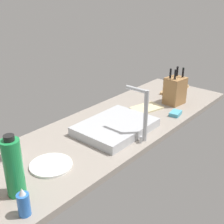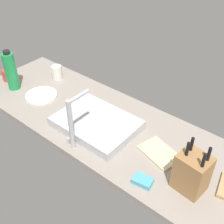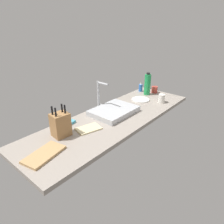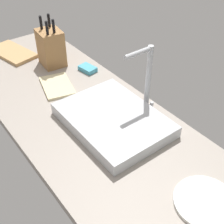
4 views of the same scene
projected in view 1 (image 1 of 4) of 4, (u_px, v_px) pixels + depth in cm
name	position (u px, v px, depth cm)	size (l,w,h in cm)	color
countertop_slab	(114.00, 127.00, 183.65)	(194.33, 60.98, 3.50)	gray
sink_basin	(116.00, 127.00, 174.48)	(44.49, 33.16, 5.13)	#B7BABF
faucet	(143.00, 111.00, 158.63)	(5.50, 14.35, 29.40)	#B7BABF
knife_block	(175.00, 90.00, 210.52)	(14.44, 12.66, 25.97)	#9E7042
cutting_board	(175.00, 90.00, 238.78)	(28.96, 14.99, 1.80)	tan
soap_bottle	(24.00, 204.00, 110.70)	(4.77, 4.77, 12.07)	blue
water_bottle	(14.00, 167.00, 118.58)	(7.70, 7.70, 27.35)	#1E8E47
dinner_plate	(51.00, 165.00, 141.69)	(20.37, 20.37, 1.20)	white
dish_towel	(146.00, 108.00, 205.12)	(20.48, 13.49, 1.20)	beige
coffee_mug	(8.00, 149.00, 146.87)	(7.27, 7.27, 9.59)	silver
dish_sponge	(175.00, 113.00, 195.35)	(9.00, 6.00, 2.40)	#4CA3BC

